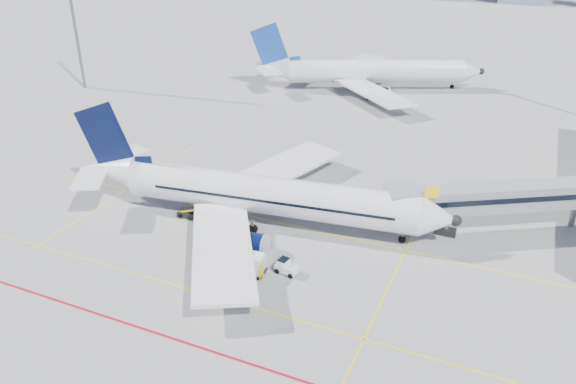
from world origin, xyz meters
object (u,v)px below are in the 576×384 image
(second_aircraft, at_px, (366,72))
(ramp_worker, at_px, (261,272))
(baggage_tug, at_px, (286,267))
(main_aircraft, at_px, (254,194))
(cargo_dolly, at_px, (245,263))
(belt_loader, at_px, (196,213))

(second_aircraft, bearing_deg, ramp_worker, -105.40)
(baggage_tug, xyz_separation_m, ramp_worker, (-1.52, -2.02, 0.21))
(main_aircraft, height_order, second_aircraft, second_aircraft)
(baggage_tug, bearing_deg, cargo_dolly, -147.40)
(cargo_dolly, bearing_deg, belt_loader, 137.77)
(second_aircraft, xyz_separation_m, baggage_tug, (10.82, -61.02, -2.54))
(ramp_worker, bearing_deg, cargo_dolly, 97.56)
(cargo_dolly, distance_m, ramp_worker, 1.98)
(main_aircraft, bearing_deg, second_aircraft, 86.63)
(second_aircraft, xyz_separation_m, ramp_worker, (9.31, -63.04, -2.34))
(second_aircraft, xyz_separation_m, belt_loader, (-2.44, -55.43, -2.67))
(ramp_worker, bearing_deg, belt_loader, 78.74)
(second_aircraft, height_order, baggage_tug, second_aircraft)
(main_aircraft, xyz_separation_m, cargo_dolly, (3.71, -9.15, -2.08))
(cargo_dolly, xyz_separation_m, ramp_worker, (1.91, -0.48, -0.26))
(baggage_tug, relative_size, ramp_worker, 1.23)
(main_aircraft, height_order, ramp_worker, main_aircraft)
(second_aircraft, height_order, belt_loader, second_aircraft)
(baggage_tug, distance_m, belt_loader, 14.39)
(baggage_tug, relative_size, cargo_dolly, 0.55)
(cargo_dolly, height_order, belt_loader, belt_loader)
(main_aircraft, relative_size, belt_loader, 7.92)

